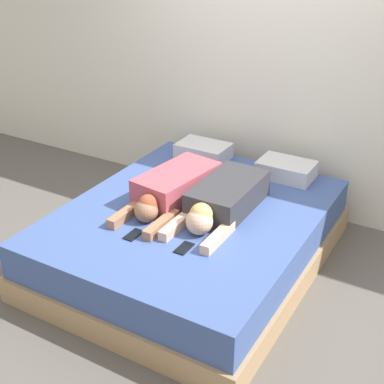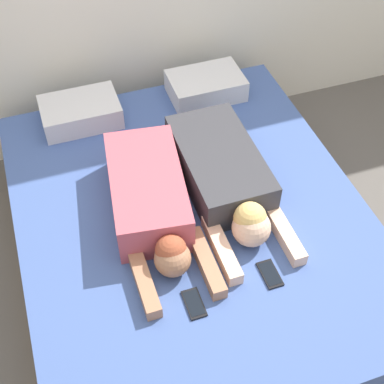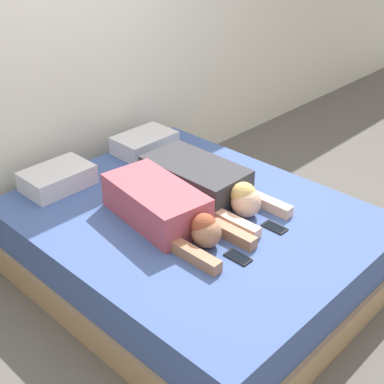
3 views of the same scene
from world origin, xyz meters
name	(u,v)px [view 3 (image 3 of 3)]	position (x,y,z in m)	size (l,w,h in m)	color
ground_plane	(192,270)	(0.00, 0.00, 0.00)	(12.00, 12.00, 0.00)	#5B5651
wall_back	(62,44)	(0.00, 1.25, 1.30)	(12.00, 0.06, 2.60)	silver
bed	(192,243)	(0.00, 0.00, 0.23)	(1.82, 2.21, 0.46)	tan
pillow_head_left	(57,178)	(-0.40, 0.89, 0.53)	(0.46, 0.31, 0.14)	silver
pillow_head_right	(145,143)	(0.40, 0.89, 0.53)	(0.46, 0.31, 0.14)	silver
person_left	(164,208)	(-0.20, 0.04, 0.57)	(0.45, 1.01, 0.23)	#B24C59
person_right	(205,182)	(0.21, 0.08, 0.57)	(0.39, 1.01, 0.22)	#333338
cell_phone_left	(238,257)	(-0.17, -0.51, 0.47)	(0.08, 0.15, 0.01)	black
cell_phone_right	(275,227)	(0.22, -0.48, 0.47)	(0.08, 0.15, 0.01)	black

